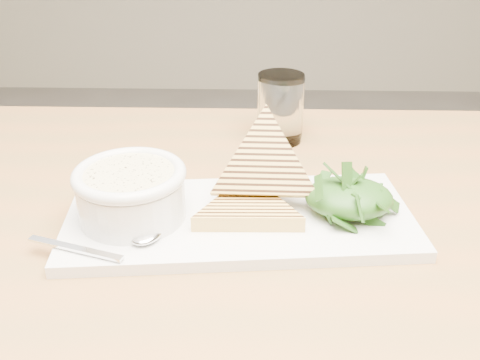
{
  "coord_description": "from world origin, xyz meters",
  "views": [
    {
      "loc": [
        -0.2,
        -0.36,
        1.11
      ],
      "look_at": [
        -0.22,
        0.21,
        0.81
      ],
      "focal_mm": 40.0,
      "sensor_mm": 36.0,
      "label": 1
    }
  ],
  "objects_px": {
    "platter": "(240,219)",
    "table_top": "(244,237)",
    "glass_near": "(280,108)",
    "soup_bowl": "(132,198)",
    "glass_far": "(284,107)"
  },
  "relations": [
    {
      "from": "soup_bowl",
      "to": "glass_near",
      "type": "relative_size",
      "value": 1.13
    },
    {
      "from": "soup_bowl",
      "to": "glass_far",
      "type": "xyz_separation_m",
      "value": [
        0.19,
        0.29,
        0.01
      ]
    },
    {
      "from": "table_top",
      "to": "soup_bowl",
      "type": "distance_m",
      "value": 0.14
    },
    {
      "from": "glass_near",
      "to": "soup_bowl",
      "type": "bearing_deg",
      "value": -124.63
    },
    {
      "from": "platter",
      "to": "glass_far",
      "type": "relative_size",
      "value": 4.26
    },
    {
      "from": "glass_far",
      "to": "glass_near",
      "type": "bearing_deg",
      "value": -107.51
    },
    {
      "from": "soup_bowl",
      "to": "glass_near",
      "type": "distance_m",
      "value": 0.32
    },
    {
      "from": "table_top",
      "to": "platter",
      "type": "bearing_deg",
      "value": -164.38
    },
    {
      "from": "platter",
      "to": "table_top",
      "type": "bearing_deg",
      "value": 15.62
    },
    {
      "from": "platter",
      "to": "glass_far",
      "type": "xyz_separation_m",
      "value": [
        0.06,
        0.28,
        0.04
      ]
    },
    {
      "from": "soup_bowl",
      "to": "glass_far",
      "type": "bearing_deg",
      "value": 56.59
    },
    {
      "from": "table_top",
      "to": "glass_far",
      "type": "relative_size",
      "value": 12.33
    },
    {
      "from": "glass_near",
      "to": "table_top",
      "type": "bearing_deg",
      "value": -101.43
    },
    {
      "from": "platter",
      "to": "glass_near",
      "type": "relative_size",
      "value": 3.75
    },
    {
      "from": "glass_near",
      "to": "platter",
      "type": "bearing_deg",
      "value": -102.51
    }
  ]
}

